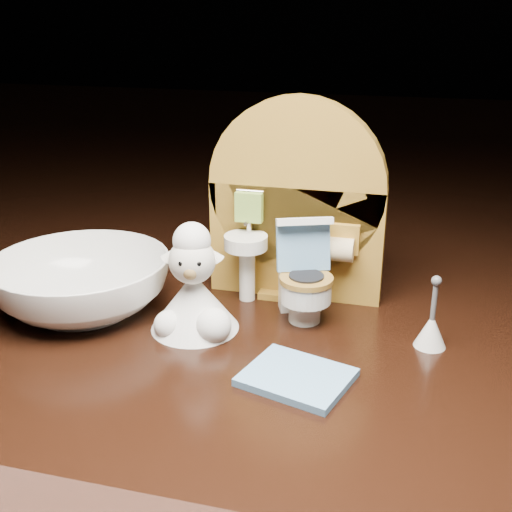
{
  "coord_description": "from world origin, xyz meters",
  "views": [
    {
      "loc": [
        0.09,
        -0.38,
        0.21
      ],
      "look_at": [
        -0.02,
        0.02,
        0.05
      ],
      "focal_mm": 45.0,
      "sensor_mm": 36.0,
      "label": 1
    }
  ],
  "objects": [
    {
      "name": "backdrop_panel",
      "position": [
        -0.0,
        0.06,
        0.07
      ],
      "size": [
        0.13,
        0.05,
        0.15
      ],
      "color": "#A77927",
      "rests_on": "ground"
    },
    {
      "name": "toy_toilet",
      "position": [
        0.01,
        0.03,
        0.03
      ],
      "size": [
        0.04,
        0.05,
        0.07
      ],
      "rotation": [
        0.0,
        0.0,
        0.37
      ],
      "color": "white",
      "rests_on": "ground"
    },
    {
      "name": "bath_mat",
      "position": [
        0.03,
        -0.06,
        0.0
      ],
      "size": [
        0.07,
        0.06,
        0.0
      ],
      "primitive_type": "cube",
      "rotation": [
        0.0,
        0.0,
        -0.28
      ],
      "color": "#679BCA",
      "rests_on": "ground"
    },
    {
      "name": "toilet_brush",
      "position": [
        0.1,
        0.01,
        0.01
      ],
      "size": [
        0.02,
        0.02,
        0.05
      ],
      "color": "white",
      "rests_on": "ground"
    },
    {
      "name": "plush_lamb",
      "position": [
        -0.05,
        -0.01,
        0.03
      ],
      "size": [
        0.06,
        0.06,
        0.08
      ],
      "rotation": [
        0.0,
        0.0,
        0.24
      ],
      "color": "white",
      "rests_on": "ground"
    },
    {
      "name": "ceramic_bowl",
      "position": [
        -0.14,
        -0.0,
        0.02
      ],
      "size": [
        0.16,
        0.16,
        0.04
      ],
      "primitive_type": "imported",
      "rotation": [
        0.0,
        0.0,
        0.38
      ],
      "color": "white",
      "rests_on": "ground"
    }
  ]
}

